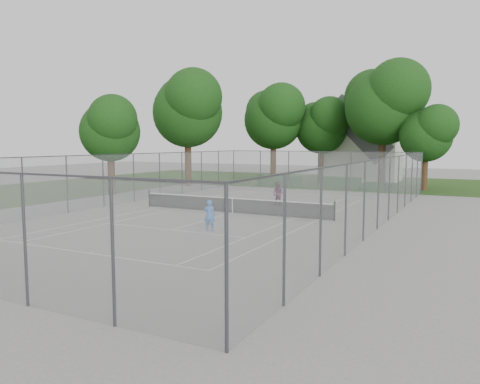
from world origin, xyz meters
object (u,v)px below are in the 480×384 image
at_px(woman_player, 278,194).
at_px(house, 364,147).
at_px(girl_player, 209,215).
at_px(tennis_net, 233,205).

bearing_deg(woman_player, house, 97.76).
distance_m(girl_player, woman_player, 10.04).
bearing_deg(tennis_net, girl_player, -72.67).
bearing_deg(woman_player, girl_player, -78.07).
bearing_deg(tennis_net, house, 86.86).
distance_m(tennis_net, house, 28.82).
height_order(tennis_net, girl_player, girl_player).
bearing_deg(house, girl_player, -89.67).
distance_m(house, girl_player, 34.40).
xyz_separation_m(house, girl_player, (0.20, -34.26, -3.09)).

